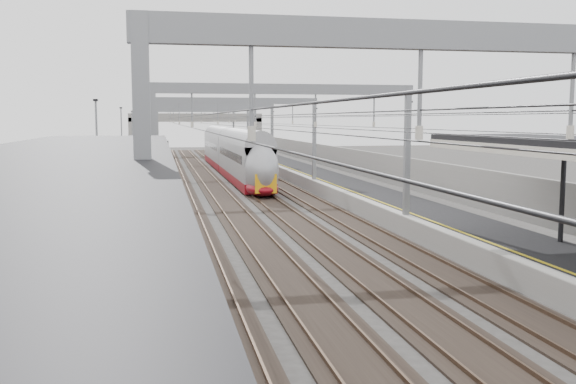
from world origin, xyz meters
name	(u,v)px	position (x,y,z in m)	size (l,w,h in m)	color
platform_left	(136,185)	(-8.00, 45.00, 0.50)	(4.00, 120.00, 1.00)	black
platform_right	(325,182)	(8.00, 45.00, 0.50)	(4.00, 120.00, 1.00)	black
tracks	(233,189)	(0.00, 45.00, 0.05)	(11.40, 140.00, 0.20)	black
overhead_line	(225,117)	(0.00, 51.62, 6.14)	(13.00, 140.00, 6.60)	gray
canopy_left	(43,166)	(-8.02, 2.99, 5.09)	(4.40, 30.00, 4.24)	black
overbridge	(196,123)	(0.00, 100.00, 5.31)	(22.00, 2.20, 6.90)	gray
wall_left	(95,173)	(-11.20, 45.00, 1.60)	(0.30, 120.00, 3.20)	gray
wall_right	(360,169)	(11.20, 45.00, 1.60)	(0.30, 120.00, 3.20)	gray
train	(233,157)	(1.50, 58.66, 1.98)	(2.54, 46.33, 4.03)	maroon
signal_green	(167,150)	(-5.20, 65.91, 2.42)	(0.32, 0.32, 3.48)	black
signal_red_near	(241,150)	(3.20, 64.95, 2.42)	(0.32, 0.32, 3.48)	black
signal_red_far	(252,147)	(5.40, 71.96, 2.42)	(0.32, 0.32, 3.48)	black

